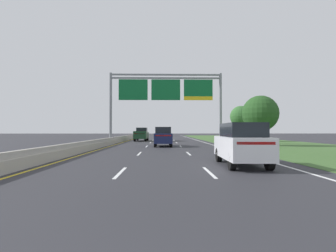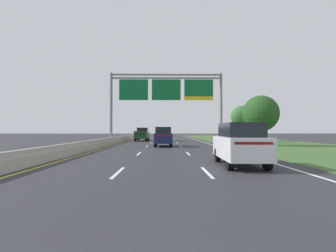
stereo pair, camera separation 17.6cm
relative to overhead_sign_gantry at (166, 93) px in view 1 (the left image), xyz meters
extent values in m
plane|color=#2B2B30|center=(-0.30, 0.06, -6.71)|extent=(220.00, 220.00, 0.00)
cube|color=white|center=(-2.15, -24.44, -6.71)|extent=(0.14, 3.00, 0.01)
cube|color=white|center=(-2.15, -15.44, -6.71)|extent=(0.14, 3.00, 0.01)
cube|color=white|center=(-2.15, -6.44, -6.71)|extent=(0.14, 3.00, 0.01)
cube|color=white|center=(-2.15, 2.56, -6.71)|extent=(0.14, 3.00, 0.01)
cube|color=white|center=(-2.15, 11.56, -6.71)|extent=(0.14, 3.00, 0.01)
cube|color=white|center=(-2.15, 20.56, -6.71)|extent=(0.14, 3.00, 0.01)
cube|color=white|center=(-2.15, 29.56, -6.71)|extent=(0.14, 3.00, 0.01)
cube|color=white|center=(-2.15, 38.56, -6.71)|extent=(0.14, 3.00, 0.01)
cube|color=white|center=(-2.15, 47.56, -6.71)|extent=(0.14, 3.00, 0.01)
cube|color=white|center=(1.55, -24.44, -6.71)|extent=(0.14, 3.00, 0.01)
cube|color=white|center=(1.55, -15.44, -6.71)|extent=(0.14, 3.00, 0.01)
cube|color=white|center=(1.55, -6.44, -6.71)|extent=(0.14, 3.00, 0.01)
cube|color=white|center=(1.55, 2.56, -6.71)|extent=(0.14, 3.00, 0.01)
cube|color=white|center=(1.55, 11.56, -6.71)|extent=(0.14, 3.00, 0.01)
cube|color=white|center=(1.55, 20.56, -6.71)|extent=(0.14, 3.00, 0.01)
cube|color=white|center=(1.55, 29.56, -6.71)|extent=(0.14, 3.00, 0.01)
cube|color=white|center=(1.55, 38.56, -6.71)|extent=(0.14, 3.00, 0.01)
cube|color=white|center=(1.55, 47.56, -6.71)|extent=(0.14, 3.00, 0.01)
cube|color=white|center=(5.60, 0.06, -6.71)|extent=(0.16, 106.00, 0.01)
cube|color=gold|center=(-6.20, 0.06, -6.71)|extent=(0.16, 106.00, 0.01)
cube|color=#3D602D|center=(13.65, 0.06, -6.70)|extent=(14.00, 110.00, 0.02)
cube|color=#A8A399|center=(-6.90, 0.06, -6.43)|extent=(0.60, 110.00, 0.55)
cube|color=#A8A399|center=(-6.90, 0.06, -6.01)|extent=(0.25, 110.00, 0.30)
cylinder|color=gray|center=(-7.35, 0.09, -2.00)|extent=(0.36, 0.36, 9.43)
cylinder|color=gray|center=(7.35, 0.09, -2.00)|extent=(0.36, 0.36, 9.43)
cube|color=gray|center=(0.00, 0.09, 2.49)|extent=(14.70, 0.24, 0.20)
cube|color=gray|center=(0.00, 0.09, 2.04)|extent=(14.70, 0.24, 0.20)
cube|color=#0C602D|center=(-4.33, -0.09, 0.44)|extent=(3.83, 0.12, 2.75)
cube|color=#0C602D|center=(0.00, -0.09, 0.44)|extent=(3.83, 0.12, 2.75)
cube|color=#0C602D|center=(4.33, -0.09, 0.69)|extent=(3.83, 0.12, 2.25)
cube|color=yellow|center=(4.33, -0.09, -0.69)|extent=(3.83, 0.12, 0.50)
cube|color=#193D23|center=(-3.91, 8.44, -5.79)|extent=(2.16, 5.46, 1.00)
cube|color=black|center=(-3.89, 9.29, -4.90)|extent=(1.77, 1.95, 0.78)
cube|color=#B21414|center=(-3.99, 5.78, -5.49)|extent=(1.68, 0.13, 0.12)
cube|color=#193D23|center=(-3.96, 6.71, -5.19)|extent=(2.06, 2.00, 0.20)
cylinder|color=black|center=(-4.71, 10.30, -6.29)|extent=(0.32, 0.85, 0.84)
cylinder|color=black|center=(-3.01, 10.25, -6.29)|extent=(0.32, 0.85, 0.84)
cylinder|color=black|center=(-4.82, 6.63, -6.29)|extent=(0.32, 0.85, 0.84)
cylinder|color=black|center=(-3.12, 6.58, -6.29)|extent=(0.32, 0.85, 0.84)
cube|color=#161E47|center=(-0.36, -6.31, -5.80)|extent=(1.92, 4.71, 1.05)
cube|color=black|center=(-0.36, -6.46, -4.94)|extent=(1.65, 3.01, 0.68)
cube|color=#B21414|center=(-0.35, -8.62, -5.49)|extent=(1.60, 0.09, 0.12)
cylinder|color=black|center=(-1.19, -4.72, -6.33)|extent=(0.26, 0.76, 0.76)
cylinder|color=black|center=(0.45, -4.71, -6.33)|extent=(0.26, 0.76, 0.76)
cylinder|color=black|center=(-1.18, -7.92, -6.33)|extent=(0.26, 0.76, 0.76)
cylinder|color=black|center=(0.46, -7.91, -6.33)|extent=(0.26, 0.76, 0.76)
cube|color=silver|center=(3.51, -22.31, -5.80)|extent=(2.03, 4.75, 1.05)
cube|color=black|center=(3.51, -22.46, -4.94)|extent=(1.72, 3.04, 0.68)
cube|color=#B21414|center=(3.45, -24.62, -5.49)|extent=(1.60, 0.12, 0.12)
cylinder|color=black|center=(2.74, -20.69, -6.33)|extent=(0.28, 0.77, 0.76)
cylinder|color=black|center=(4.38, -20.74, -6.33)|extent=(0.28, 0.77, 0.76)
cylinder|color=black|center=(2.65, -23.89, -6.33)|extent=(0.28, 0.77, 0.76)
cylinder|color=black|center=(4.29, -23.93, -6.33)|extent=(0.28, 0.77, 0.76)
cube|color=#A38438|center=(-0.46, 8.39, -5.80)|extent=(1.92, 4.71, 1.05)
cube|color=black|center=(-0.46, 8.24, -4.94)|extent=(1.64, 3.01, 0.68)
cube|color=#B21414|center=(-0.46, 6.08, -5.49)|extent=(1.60, 0.09, 0.12)
cylinder|color=black|center=(-1.29, 9.99, -6.33)|extent=(0.26, 0.76, 0.76)
cylinder|color=black|center=(0.35, 9.99, -6.33)|extent=(0.26, 0.76, 0.76)
cylinder|color=black|center=(-1.28, 6.79, -6.33)|extent=(0.26, 0.76, 0.76)
cylinder|color=black|center=(0.36, 6.79, -6.33)|extent=(0.26, 0.76, 0.76)
cylinder|color=#4C3823|center=(10.79, -5.18, -5.69)|extent=(0.36, 0.36, 2.04)
sphere|color=#234C1E|center=(10.79, -5.18, -3.02)|extent=(4.12, 4.12, 4.12)
cylinder|color=#4C3823|center=(12.00, 6.58, -5.42)|extent=(0.36, 0.36, 2.58)
sphere|color=#33662D|center=(12.00, 6.58, -2.77)|extent=(3.40, 3.40, 3.40)
camera|label=1|loc=(-0.39, -35.58, -4.95)|focal=28.61mm
camera|label=2|loc=(-0.21, -35.58, -4.95)|focal=28.61mm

